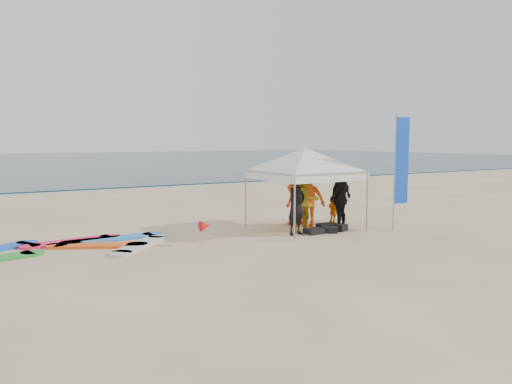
{
  "coord_description": "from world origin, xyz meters",
  "views": [
    {
      "loc": [
        -6.67,
        -9.8,
        2.7
      ],
      "look_at": [
        0.84,
        2.6,
        1.2
      ],
      "focal_mm": 35.0,
      "sensor_mm": 36.0,
      "label": 1
    }
  ],
  "objects": [
    {
      "name": "ground",
      "position": [
        0.0,
        0.0,
        0.0
      ],
      "size": [
        120.0,
        120.0,
        0.0
      ],
      "primitive_type": "plane",
      "color": "beige",
      "rests_on": "ground"
    },
    {
      "name": "ocean",
      "position": [
        0.0,
        60.0,
        0.04
      ],
      "size": [
        160.0,
        84.0,
        0.08
      ],
      "primitive_type": "cube",
      "color": "#0C2633",
      "rests_on": "ground"
    },
    {
      "name": "shoreline_foam",
      "position": [
        0.0,
        18.2,
        0.0
      ],
      "size": [
        160.0,
        1.2,
        0.01
      ],
      "primitive_type": "cube",
      "color": "silver",
      "rests_on": "ground"
    },
    {
      "name": "person_black_a",
      "position": [
        1.64,
        1.69,
        0.86
      ],
      "size": [
        0.7,
        0.54,
        1.72
      ],
      "primitive_type": "imported",
      "rotation": [
        0.0,
        0.0,
        0.22
      ],
      "color": "black",
      "rests_on": "ground"
    },
    {
      "name": "person_yellow",
      "position": [
        2.16,
        1.9,
        0.91
      ],
      "size": [
        0.91,
        0.72,
        1.82
      ],
      "primitive_type": "imported",
      "rotation": [
        0.0,
        0.0,
        0.04
      ],
      "color": "gold",
      "rests_on": "ground"
    },
    {
      "name": "person_orange_a",
      "position": [
        2.76,
        2.62,
        0.92
      ],
      "size": [
        1.31,
        0.92,
        1.85
      ],
      "primitive_type": "imported",
      "rotation": [
        0.0,
        0.0,
        2.93
      ],
      "color": "#DE5013",
      "rests_on": "ground"
    },
    {
      "name": "person_black_b",
      "position": [
        3.34,
        1.77,
        0.95
      ],
      "size": [
        1.2,
        0.82,
        1.89
      ],
      "primitive_type": "imported",
      "rotation": [
        0.0,
        0.0,
        3.5
      ],
      "color": "black",
      "rests_on": "ground"
    },
    {
      "name": "person_orange_b",
      "position": [
        2.67,
        3.07,
        0.97
      ],
      "size": [
        1.13,
        0.99,
        1.95
      ],
      "primitive_type": "imported",
      "rotation": [
        0.0,
        0.0,
        3.62
      ],
      "color": "#D94813",
      "rests_on": "ground"
    },
    {
      "name": "person_seated",
      "position": [
        3.93,
        2.77,
        0.46
      ],
      "size": [
        0.42,
        0.88,
        0.92
      ],
      "primitive_type": "imported",
      "rotation": [
        0.0,
        0.0,
        1.39
      ],
      "color": "#CA6D11",
      "rests_on": "ground"
    },
    {
      "name": "canopy_tent",
      "position": [
        2.46,
        2.4,
        2.46
      ],
      "size": [
        3.75,
        3.75,
        2.83
      ],
      "color": "#A5A5A8",
      "rests_on": "ground"
    },
    {
      "name": "feather_flag",
      "position": [
        4.83,
        0.77,
        2.06
      ],
      "size": [
        0.59,
        0.04,
        3.5
      ],
      "color": "#A5A5A8",
      "rests_on": "ground"
    },
    {
      "name": "marker_pennant",
      "position": [
        -1.19,
        1.8,
        0.49
      ],
      "size": [
        0.28,
        0.28,
        0.64
      ],
      "color": "#A5A5A8",
      "rests_on": "ground"
    },
    {
      "name": "gear_pile",
      "position": [
        2.65,
        1.59,
        0.1
      ],
      "size": [
        1.46,
        0.76,
        0.22
      ],
      "color": "black",
      "rests_on": "ground"
    },
    {
      "name": "surfboard_spread",
      "position": [
        -4.26,
        3.26,
        0.04
      ],
      "size": [
        5.39,
        2.9,
        0.07
      ],
      "color": "silver",
      "rests_on": "ground"
    }
  ]
}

